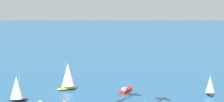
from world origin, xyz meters
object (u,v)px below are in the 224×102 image
object	(u,v)px
motorboat_far_port	(126,90)
sailboat_outer_ring_c	(210,85)
sailboat_offshore	(17,89)
sailboat_ahead	(68,76)
marker_buoy	(64,102)

from	to	relation	value
motorboat_far_port	sailboat_outer_ring_c	xyz separation A→B (m)	(35.95, -2.94, 3.36)
sailboat_offshore	sailboat_outer_ring_c	size ratio (longest dim) A/B	1.29
sailboat_ahead	sailboat_outer_ring_c	xyz separation A→B (m)	(62.35, -6.19, -2.00)
sailboat_outer_ring_c	marker_buoy	world-z (taller)	sailboat_outer_ring_c
motorboat_far_port	marker_buoy	distance (m)	32.75
sailboat_outer_ring_c	marker_buoy	xyz separation A→B (m)	(-58.57, -20.74, -3.79)
sailboat_offshore	sailboat_ahead	distance (m)	31.91
sailboat_outer_ring_c	marker_buoy	bearing A→B (deg)	-160.50
sailboat_offshore	sailboat_ahead	bearing A→B (deg)	61.98
motorboat_far_port	sailboat_offshore	size ratio (longest dim) A/B	0.92
sailboat_outer_ring_c	marker_buoy	size ratio (longest dim) A/B	4.36
sailboat_outer_ring_c	motorboat_far_port	bearing A→B (deg)	175.32
motorboat_far_port	sailboat_outer_ring_c	size ratio (longest dim) A/B	1.19
motorboat_far_port	sailboat_outer_ring_c	world-z (taller)	sailboat_outer_ring_c
motorboat_far_port	sailboat_ahead	xyz separation A→B (m)	(-26.40, 3.24, 5.35)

